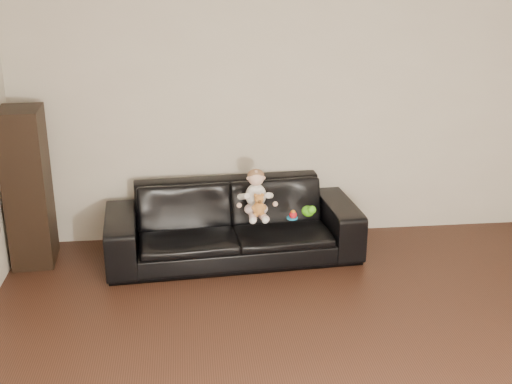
{
  "coord_description": "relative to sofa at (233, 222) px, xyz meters",
  "views": [
    {
      "loc": [
        -0.89,
        -3.2,
        2.56
      ],
      "look_at": [
        -0.29,
        2.14,
        0.66
      ],
      "focal_mm": 45.0,
      "sensor_mm": 36.0,
      "label": 1
    }
  ],
  "objects": [
    {
      "name": "teddy_bear",
      "position": [
        0.21,
        -0.25,
        0.26
      ],
      "size": [
        0.12,
        0.12,
        0.2
      ],
      "rotation": [
        0.0,
        0.0,
        0.18
      ],
      "color": "#BA7635",
      "rests_on": "sofa"
    },
    {
      "name": "shelf_item",
      "position": [
        -1.79,
        0.1,
        0.69
      ],
      "size": [
        0.2,
        0.26,
        0.28
      ],
      "primitive_type": "cube",
      "rotation": [
        0.0,
        0.0,
        0.06
      ],
      "color": "silver",
      "rests_on": "cabinet"
    },
    {
      "name": "toy_blue_disc",
      "position": [
        0.51,
        -0.23,
        0.11
      ],
      "size": [
        0.13,
        0.13,
        0.01
      ],
      "primitive_type": "cylinder",
      "rotation": [
        0.0,
        0.0,
        0.39
      ],
      "color": "#188CC7",
      "rests_on": "sofa"
    },
    {
      "name": "wall_back",
      "position": [
        0.5,
        0.5,
        0.97
      ],
      "size": [
        5.0,
        0.0,
        5.0
      ],
      "primitive_type": "plane",
      "rotation": [
        1.57,
        0.0,
        0.0
      ],
      "color": "beige",
      "rests_on": "ground"
    },
    {
      "name": "toy_green",
      "position": [
        0.66,
        -0.19,
        0.15
      ],
      "size": [
        0.14,
        0.16,
        0.1
      ],
      "primitive_type": "ellipsoid",
      "rotation": [
        0.0,
        0.0,
        -0.2
      ],
      "color": "#4CC517",
      "rests_on": "sofa"
    },
    {
      "name": "baby",
      "position": [
        0.2,
        -0.12,
        0.29
      ],
      "size": [
        0.29,
        0.36,
        0.43
      ],
      "rotation": [
        0.0,
        0.0,
        0.07
      ],
      "color": "#FDD6D5",
      "rests_on": "sofa"
    },
    {
      "name": "sofa",
      "position": [
        0.0,
        0.0,
        0.0
      ],
      "size": [
        2.35,
        1.06,
        0.67
      ],
      "primitive_type": "imported",
      "rotation": [
        0.0,
        0.0,
        0.07
      ],
      "color": "black",
      "rests_on": "floor"
    },
    {
      "name": "toy_rattle",
      "position": [
        0.52,
        -0.23,
        0.14
      ],
      "size": [
        0.09,
        0.09,
        0.07
      ],
      "primitive_type": "sphere",
      "rotation": [
        0.0,
        0.0,
        0.32
      ],
      "color": "red",
      "rests_on": "sofa"
    },
    {
      "name": "cabinet",
      "position": [
        -1.81,
        0.1,
        0.37
      ],
      "size": [
        0.38,
        0.51,
        1.42
      ],
      "primitive_type": "cube",
      "rotation": [
        0.0,
        0.0,
        0.06
      ],
      "color": "black",
      "rests_on": "floor"
    }
  ]
}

